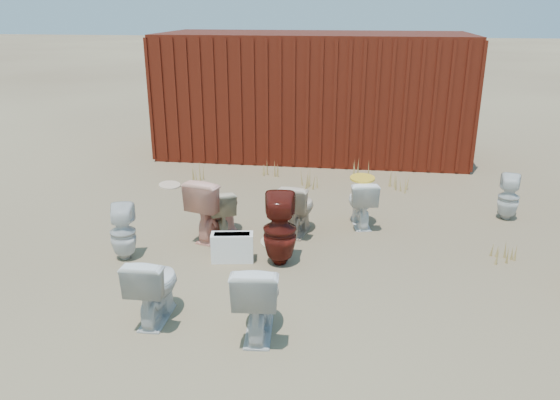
# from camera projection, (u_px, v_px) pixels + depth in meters

# --- Properties ---
(ground) EXTENTS (100.00, 100.00, 0.00)m
(ground) POSITION_uv_depth(u_px,v_px,m) (273.00, 259.00, 6.62)
(ground) COLOR brown
(ground) RESTS_ON ground
(shipping_container) EXTENTS (6.00, 2.40, 2.40)m
(shipping_container) POSITION_uv_depth(u_px,v_px,m) (313.00, 94.00, 11.06)
(shipping_container) COLOR #4E180D
(shipping_container) RESTS_ON ground
(toilet_front_a) EXTENTS (0.40, 0.69, 0.70)m
(toilet_front_a) POSITION_uv_depth(u_px,v_px,m) (154.00, 286.00, 5.26)
(toilet_front_a) COLOR silver
(toilet_front_a) RESTS_ON ground
(toilet_front_pink) EXTENTS (0.68, 0.92, 0.84)m
(toilet_front_pink) POSITION_uv_depth(u_px,v_px,m) (215.00, 207.00, 7.14)
(toilet_front_pink) COLOR #EFA08A
(toilet_front_pink) RESTS_ON ground
(toilet_front_c) EXTENTS (0.49, 0.78, 0.76)m
(toilet_front_c) POSITION_uv_depth(u_px,v_px,m) (257.00, 296.00, 5.01)
(toilet_front_c) COLOR silver
(toilet_front_c) RESTS_ON ground
(toilet_front_maroon) EXTENTS (0.43, 0.44, 0.86)m
(toilet_front_maroon) POSITION_uv_depth(u_px,v_px,m) (280.00, 230.00, 6.37)
(toilet_front_maroon) COLOR #53150E
(toilet_front_maroon) RESTS_ON ground
(toilet_back_a) EXTENTS (0.38, 0.38, 0.68)m
(toilet_back_a) POSITION_uv_depth(u_px,v_px,m) (123.00, 232.00, 6.53)
(toilet_back_a) COLOR silver
(toilet_back_a) RESTS_ON ground
(toilet_back_beige_left) EXTENTS (0.61, 0.72, 0.64)m
(toilet_back_beige_left) POSITION_uv_depth(u_px,v_px,m) (219.00, 212.00, 7.24)
(toilet_back_beige_left) COLOR #BEAF8B
(toilet_back_beige_left) RESTS_ON ground
(toilet_back_beige_right) EXTENTS (0.51, 0.75, 0.71)m
(toilet_back_beige_right) POSITION_uv_depth(u_px,v_px,m) (298.00, 208.00, 7.28)
(toilet_back_beige_right) COLOR tan
(toilet_back_beige_right) RESTS_ON ground
(toilet_back_yellowlid) EXTENTS (0.49, 0.72, 0.67)m
(toilet_back_yellowlid) POSITION_uv_depth(u_px,v_px,m) (361.00, 202.00, 7.55)
(toilet_back_yellowlid) COLOR white
(toilet_back_yellowlid) RESTS_ON ground
(toilet_back_e) EXTENTS (0.35, 0.35, 0.65)m
(toilet_back_e) POSITION_uv_depth(u_px,v_px,m) (509.00, 197.00, 7.76)
(toilet_back_e) COLOR silver
(toilet_back_e) RESTS_ON ground
(yellow_lid) EXTENTS (0.34, 0.42, 0.02)m
(yellow_lid) POSITION_uv_depth(u_px,v_px,m) (362.00, 178.00, 7.43)
(yellow_lid) COLOR gold
(yellow_lid) RESTS_ON toilet_back_yellowlid
(loose_tank) EXTENTS (0.53, 0.28, 0.35)m
(loose_tank) POSITION_uv_depth(u_px,v_px,m) (232.00, 247.00, 6.52)
(loose_tank) COLOR white
(loose_tank) RESTS_ON ground
(loose_lid_near) EXTENTS (0.53, 0.60, 0.02)m
(loose_lid_near) POSITION_uv_depth(u_px,v_px,m) (275.00, 243.00, 7.05)
(loose_lid_near) COLOR #C5B98E
(loose_lid_near) RESTS_ON ground
(loose_lid_far) EXTENTS (0.55, 0.59, 0.02)m
(loose_lid_far) POSITION_uv_depth(u_px,v_px,m) (170.00, 185.00, 9.30)
(loose_lid_far) COLOR beige
(loose_lid_far) RESTS_ON ground
(weed_clump_a) EXTENTS (0.36, 0.36, 0.32)m
(weed_clump_a) POSITION_uv_depth(u_px,v_px,m) (195.00, 173.00, 9.48)
(weed_clump_a) COLOR #A18440
(weed_clump_a) RESTS_ON ground
(weed_clump_b) EXTENTS (0.32, 0.32, 0.30)m
(weed_clump_b) POSITION_uv_depth(u_px,v_px,m) (310.00, 178.00, 9.20)
(weed_clump_b) COLOR #A18440
(weed_clump_b) RESTS_ON ground
(weed_clump_c) EXTENTS (0.36, 0.36, 0.28)m
(weed_clump_c) POSITION_uv_depth(u_px,v_px,m) (402.00, 182.00, 9.06)
(weed_clump_c) COLOR #A18440
(weed_clump_c) RESTS_ON ground
(weed_clump_d) EXTENTS (0.30, 0.30, 0.26)m
(weed_clump_d) POSITION_uv_depth(u_px,v_px,m) (272.00, 168.00, 9.86)
(weed_clump_d) COLOR #A18440
(weed_clump_d) RESTS_ON ground
(weed_clump_e) EXTENTS (0.34, 0.34, 0.34)m
(weed_clump_e) POSITION_uv_depth(u_px,v_px,m) (362.00, 169.00, 9.68)
(weed_clump_e) COLOR #A18440
(weed_clump_e) RESTS_ON ground
(weed_clump_f) EXTENTS (0.28, 0.28, 0.22)m
(weed_clump_f) POSITION_uv_depth(u_px,v_px,m) (505.00, 252.00, 6.54)
(weed_clump_f) COLOR #A18440
(weed_clump_f) RESTS_ON ground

